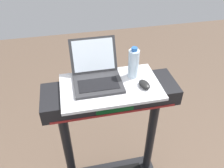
{
  "coord_description": "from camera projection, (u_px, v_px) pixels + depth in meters",
  "views": [
    {
      "loc": [
        -0.23,
        -0.45,
        2.09
      ],
      "look_at": [
        0.0,
        0.65,
        1.22
      ],
      "focal_mm": 36.98,
      "sensor_mm": 36.0,
      "label": 1
    }
  ],
  "objects": [
    {
      "name": "laptop",
      "position": [
        97.0,
        74.0,
        1.51
      ],
      "size": [
        0.31,
        0.35,
        0.23
      ],
      "rotation": [
        0.0,
        0.0,
        -0.07
      ],
      "color": "#2D2D30",
      "rests_on": "desk_board"
    },
    {
      "name": "desk_board",
      "position": [
        110.0,
        87.0,
        1.5
      ],
      "size": [
        0.64,
        0.39,
        0.02
      ],
      "primitive_type": "cube",
      "color": "silver",
      "rests_on": "treadmill_base"
    },
    {
      "name": "water_bottle",
      "position": [
        133.0,
        63.0,
        1.52
      ],
      "size": [
        0.07,
        0.07,
        0.22
      ],
      "color": "silver",
      "rests_on": "desk_board"
    },
    {
      "name": "computer_mouse",
      "position": [
        144.0,
        84.0,
        1.48
      ],
      "size": [
        0.08,
        0.11,
        0.03
      ],
      "primitive_type": "ellipsoid",
      "rotation": [
        0.0,
        0.0,
        0.19
      ],
      "color": "black",
      "rests_on": "desk_board"
    }
  ]
}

